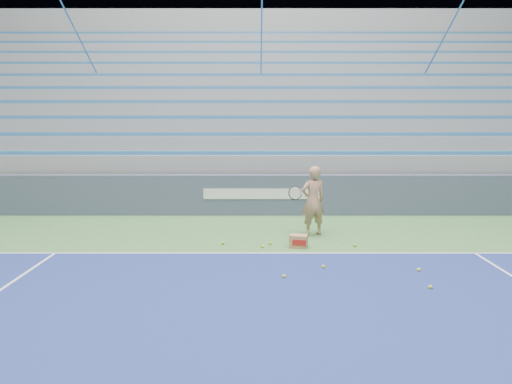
{
  "coord_description": "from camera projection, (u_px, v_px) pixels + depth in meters",
  "views": [
    {
      "loc": [
        -0.17,
        2.41,
        2.64
      ],
      "look_at": [
        -0.18,
        12.38,
        1.15
      ],
      "focal_mm": 35.0,
      "sensor_mm": 36.0,
      "label": 1
    }
  ],
  "objects": [
    {
      "name": "ball_box",
      "position": [
        299.0,
        241.0,
        10.23
      ],
      "size": [
        0.4,
        0.35,
        0.26
      ],
      "color": "#A1764E",
      "rests_on": "ground"
    },
    {
      "name": "tennis_ball_2",
      "position": [
        430.0,
        287.0,
        7.74
      ],
      "size": [
        0.07,
        0.07,
        0.07
      ],
      "primitive_type": "sphere",
      "color": "#C3D52B",
      "rests_on": "ground"
    },
    {
      "name": "tennis_ball_7",
      "position": [
        262.0,
        246.0,
        10.2
      ],
      "size": [
        0.07,
        0.07,
        0.07
      ],
      "primitive_type": "sphere",
      "color": "#C3D52B",
      "rests_on": "ground"
    },
    {
      "name": "tennis_ball_0",
      "position": [
        284.0,
        276.0,
        8.27
      ],
      "size": [
        0.07,
        0.07,
        0.07
      ],
      "primitive_type": "sphere",
      "color": "#C3D52B",
      "rests_on": "ground"
    },
    {
      "name": "tennis_player",
      "position": [
        313.0,
        201.0,
        11.19
      ],
      "size": [
        0.94,
        0.89,
        1.57
      ],
      "color": "tan",
      "rests_on": "ground"
    },
    {
      "name": "tennis_ball_4",
      "position": [
        355.0,
        245.0,
        10.29
      ],
      "size": [
        0.07,
        0.07,
        0.07
      ],
      "primitive_type": "sphere",
      "color": "#C3D52B",
      "rests_on": "ground"
    },
    {
      "name": "sponsor_barrier",
      "position": [
        263.0,
        195.0,
        13.64
      ],
      "size": [
        30.0,
        0.32,
        1.1
      ],
      "color": "#404961",
      "rests_on": "ground"
    },
    {
      "name": "tennis_ball_6",
      "position": [
        323.0,
        267.0,
        8.8
      ],
      "size": [
        0.07,
        0.07,
        0.07
      ],
      "primitive_type": "sphere",
      "color": "#C3D52B",
      "rests_on": "ground"
    },
    {
      "name": "tennis_ball_1",
      "position": [
        223.0,
        243.0,
        10.48
      ],
      "size": [
        0.07,
        0.07,
        0.07
      ],
      "primitive_type": "sphere",
      "color": "#C3D52B",
      "rests_on": "ground"
    },
    {
      "name": "bleachers",
      "position": [
        261.0,
        125.0,
        19.03
      ],
      "size": [
        31.0,
        9.15,
        7.3
      ],
      "color": "gray",
      "rests_on": "ground"
    },
    {
      "name": "tennis_ball_5",
      "position": [
        270.0,
        243.0,
        10.46
      ],
      "size": [
        0.07,
        0.07,
        0.07
      ],
      "primitive_type": "sphere",
      "color": "#C3D52B",
      "rests_on": "ground"
    },
    {
      "name": "tennis_ball_3",
      "position": [
        419.0,
        270.0,
        8.62
      ],
      "size": [
        0.07,
        0.07,
        0.07
      ],
      "primitive_type": "sphere",
      "color": "#C3D52B",
      "rests_on": "ground"
    }
  ]
}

